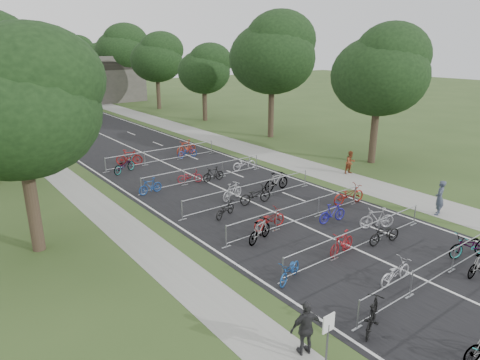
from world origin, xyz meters
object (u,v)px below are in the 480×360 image
at_px(overpass_bridge, 36,82).
at_px(pedestrian_a, 440,198).
at_px(pedestrian_b, 350,163).
at_px(pedestrian_c, 306,328).
at_px(park_sign, 328,332).

xyz_separation_m(overpass_bridge, pedestrian_a, (6.89, -57.82, -2.57)).
height_order(overpass_bridge, pedestrian_b, overpass_bridge).
height_order(pedestrian_a, pedestrian_c, pedestrian_a).
bearing_deg(pedestrian_a, pedestrian_c, -6.18).
distance_m(park_sign, pedestrian_c, 0.91).
xyz_separation_m(overpass_bridge, pedestrian_b, (9.20, -49.95, -2.70)).
xyz_separation_m(overpass_bridge, pedestrian_c, (-6.80, -61.18, -2.65)).
height_order(overpass_bridge, pedestrian_c, overpass_bridge).
height_order(overpass_bridge, park_sign, overpass_bridge).
bearing_deg(pedestrian_c, overpass_bridge, -78.47).
relative_size(park_sign, pedestrian_c, 1.04).
relative_size(pedestrian_a, pedestrian_c, 1.10).
relative_size(overpass_bridge, pedestrian_a, 16.05).
bearing_deg(pedestrian_c, park_sign, 107.88).
bearing_deg(pedestrian_b, overpass_bridge, 108.89).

